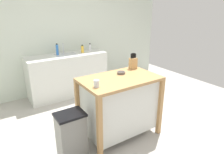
% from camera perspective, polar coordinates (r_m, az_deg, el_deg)
% --- Properties ---
extents(ground_plane, '(6.53, 6.53, 0.00)m').
position_cam_1_polar(ground_plane, '(3.10, 1.72, -17.70)').
color(ground_plane, '#ADA8A0').
rests_on(ground_plane, ground).
extents(wall_back, '(5.53, 0.10, 2.60)m').
position_cam_1_polar(wall_back, '(4.62, -15.51, 11.74)').
color(wall_back, silver).
rests_on(wall_back, ground).
extents(kitchen_island, '(1.11, 0.69, 0.93)m').
position_cam_1_polar(kitchen_island, '(2.98, 2.14, -7.59)').
color(kitchen_island, '#AD7F4C').
rests_on(kitchen_island, ground).
extents(knife_block, '(0.11, 0.09, 0.25)m').
position_cam_1_polar(knife_block, '(3.23, 6.00, 4.06)').
color(knife_block, tan).
rests_on(knife_block, kitchen_island).
extents(bowl_stoneware_deep, '(0.12, 0.12, 0.04)m').
position_cam_1_polar(bowl_stoneware_deep, '(2.97, 2.60, 1.24)').
color(bowl_stoneware_deep, '#564C47').
rests_on(bowl_stoneware_deep, kitchen_island).
extents(drinking_cup, '(0.07, 0.07, 0.09)m').
position_cam_1_polar(drinking_cup, '(2.49, -4.43, -1.87)').
color(drinking_cup, silver).
rests_on(drinking_cup, kitchen_island).
extents(trash_bin, '(0.36, 0.28, 0.63)m').
position_cam_1_polar(trash_bin, '(2.72, -11.47, -15.87)').
color(trash_bin, slate).
rests_on(trash_bin, ground).
extents(sink_counter, '(1.68, 0.60, 0.90)m').
position_cam_1_polar(sink_counter, '(4.50, -12.48, 0.69)').
color(sink_counter, silver).
rests_on(sink_counter, ground).
extents(sink_faucet, '(0.02, 0.02, 0.22)m').
position_cam_1_polar(sink_faucet, '(4.48, -13.68, 7.95)').
color(sink_faucet, '#B7BCC1').
rests_on(sink_faucet, sink_counter).
extents(bottle_dish_soap, '(0.05, 0.05, 0.17)m').
position_cam_1_polar(bottle_dish_soap, '(4.66, -6.26, 8.40)').
color(bottle_dish_soap, white).
rests_on(bottle_dish_soap, sink_counter).
extents(bottle_spray_cleaner, '(0.05, 0.05, 0.24)m').
position_cam_1_polar(bottle_spray_cleaner, '(4.36, -15.29, 7.52)').
color(bottle_spray_cleaner, blue).
rests_on(bottle_spray_cleaner, sink_counter).
extents(bottle_hand_soap, '(0.06, 0.06, 0.17)m').
position_cam_1_polar(bottle_hand_soap, '(4.48, -8.39, 7.87)').
color(bottle_hand_soap, yellow).
rests_on(bottle_hand_soap, sink_counter).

